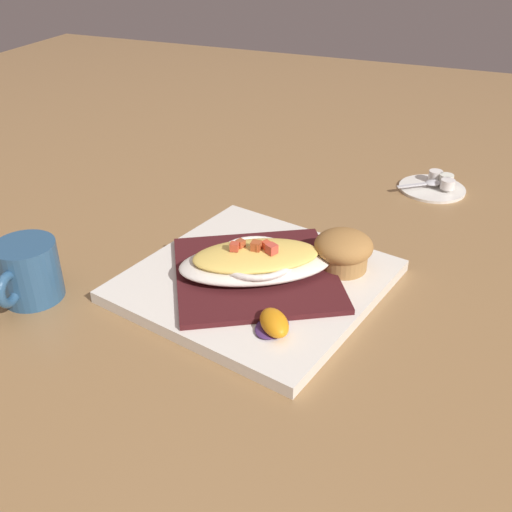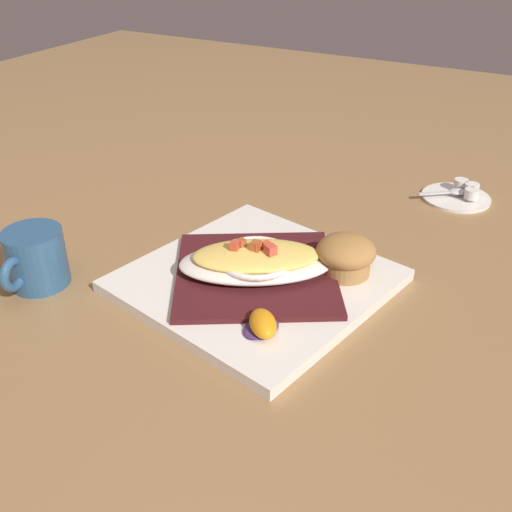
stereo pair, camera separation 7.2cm
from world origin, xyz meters
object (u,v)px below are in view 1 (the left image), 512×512
(square_plate, at_px, (256,281))
(creamer_cup_1, at_px, (446,179))
(creamer_saucer, at_px, (432,187))
(muffin, at_px, (343,250))
(gratin_dish, at_px, (256,260))
(orange_garnish, at_px, (274,324))
(creamer_cup_2, at_px, (436,175))
(coffee_mug, at_px, (29,274))
(creamer_cup_0, at_px, (448,184))
(spoon, at_px, (430,183))

(square_plate, xyz_separation_m, creamer_cup_1, (-0.19, -0.41, 0.01))
(creamer_cup_1, bearing_deg, square_plate, 64.82)
(creamer_saucer, bearing_deg, muffin, 77.44)
(square_plate, distance_m, muffin, 0.12)
(gratin_dish, bearing_deg, orange_garnish, 122.14)
(orange_garnish, relative_size, creamer_cup_1, 2.41)
(orange_garnish, height_order, creamer_cup_2, orange_garnish)
(muffin, height_order, coffee_mug, coffee_mug)
(creamer_cup_2, bearing_deg, creamer_cup_0, 127.48)
(spoon, bearing_deg, muffin, 78.15)
(gratin_dish, bearing_deg, square_plate, 68.44)
(square_plate, bearing_deg, muffin, -147.66)
(coffee_mug, xyz_separation_m, creamer_cup_2, (-0.43, -0.55, -0.02))
(coffee_mug, bearing_deg, creamer_cup_2, -127.79)
(creamer_cup_0, xyz_separation_m, creamer_cup_2, (0.02, -0.03, 0.00))
(muffin, bearing_deg, creamer_cup_1, -105.18)
(gratin_dish, xyz_separation_m, spoon, (-0.17, -0.39, -0.03))
(square_plate, distance_m, creamer_cup_0, 0.43)
(gratin_dish, relative_size, muffin, 2.88)
(coffee_mug, height_order, creamer_saucer, coffee_mug)
(creamer_cup_1, distance_m, creamer_cup_2, 0.02)
(gratin_dish, relative_size, creamer_cup_0, 9.25)
(square_plate, height_order, coffee_mug, coffee_mug)
(muffin, relative_size, creamer_cup_2, 3.21)
(gratin_dish, height_order, creamer_saucer, gratin_dish)
(coffee_mug, relative_size, creamer_cup_1, 4.39)
(square_plate, xyz_separation_m, spoon, (-0.17, -0.39, 0.01))
(creamer_saucer, height_order, creamer_cup_1, creamer_cup_1)
(muffin, distance_m, coffee_mug, 0.40)
(muffin, height_order, creamer_cup_2, muffin)
(square_plate, bearing_deg, spoon, -113.20)
(coffee_mug, distance_m, creamer_saucer, 0.68)
(creamer_saucer, distance_m, creamer_cup_0, 0.03)
(square_plate, relative_size, orange_garnish, 5.16)
(gratin_dish, bearing_deg, creamer_saucer, -113.62)
(creamer_cup_2, bearing_deg, orange_garnish, 77.87)
(gratin_dish, relative_size, orange_garnish, 3.84)
(creamer_cup_1, bearing_deg, creamer_cup_2, -26.74)
(spoon, bearing_deg, creamer_cup_0, 175.57)
(spoon, xyz_separation_m, creamer_cup_1, (-0.03, -0.02, 0.00))
(square_plate, relative_size, coffee_mug, 2.83)
(creamer_saucer, relative_size, creamer_cup_0, 4.74)
(square_plate, bearing_deg, gratin_dish, -111.56)
(square_plate, xyz_separation_m, coffee_mug, (0.25, 0.13, 0.03))
(coffee_mug, height_order, creamer_cup_0, coffee_mug)
(square_plate, height_order, spoon, spoon)
(orange_garnish, xyz_separation_m, coffee_mug, (0.32, 0.03, 0.01))
(gratin_dish, height_order, orange_garnish, gratin_dish)
(creamer_cup_0, relative_size, creamer_cup_2, 1.00)
(orange_garnish, height_order, creamer_cup_1, orange_garnish)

